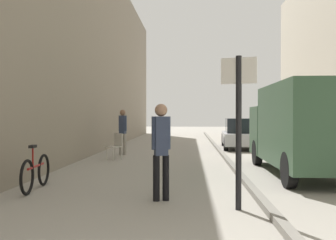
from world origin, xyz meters
name	(u,v)px	position (x,y,z in m)	size (l,w,h in m)	color
ground_plane	(182,159)	(0.00, 12.00, 0.00)	(80.00, 80.00, 0.00)	gray
building_facade_left	(39,36)	(-5.31, 12.00, 4.55)	(3.42, 40.00, 9.10)	gray
kerb_strip	(226,158)	(1.58, 12.00, 0.06)	(0.16, 40.00, 0.12)	slate
pedestrian_main_foreground	(123,129)	(-2.42, 13.38, 1.05)	(0.35, 0.27, 1.83)	gray
pedestrian_mid_block	(161,145)	(-0.25, 5.23, 1.05)	(0.35, 0.26, 1.81)	black
delivery_van	(303,127)	(3.32, 8.57, 1.28)	(1.97, 5.56, 2.39)	#335138
parked_car	(242,134)	(2.80, 16.85, 0.71)	(2.01, 4.29, 1.45)	#B7B7BC
street_sign_post	(239,118)	(1.10, 4.62, 1.55)	(0.59, 0.19, 2.60)	black
bicycle_leaning	(36,172)	(-3.00, 6.09, 0.38)	(0.17, 1.77, 0.98)	black
cafe_chair_near_window	(116,144)	(-2.39, 11.80, 0.55)	(0.62, 0.62, 0.94)	#B7B2A8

